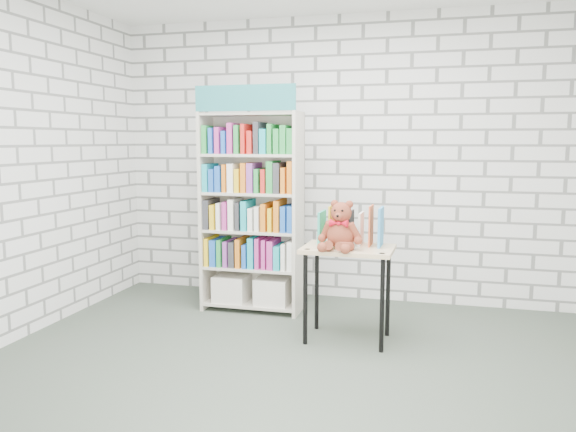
# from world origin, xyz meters

# --- Properties ---
(ground) EXTENTS (4.50, 4.50, 0.00)m
(ground) POSITION_xyz_m (0.00, 0.00, 0.00)
(ground) COLOR #3D473C
(ground) RESTS_ON ground
(room_shell) EXTENTS (4.52, 4.02, 2.81)m
(room_shell) POSITION_xyz_m (0.00, 0.00, 1.78)
(room_shell) COLOR silver
(room_shell) RESTS_ON ground
(bookshelf) EXTENTS (0.92, 0.36, 2.07)m
(bookshelf) POSITION_xyz_m (-0.69, 1.36, 0.94)
(bookshelf) COLOR beige
(bookshelf) RESTS_ON ground
(display_table) EXTENTS (0.72, 0.51, 0.76)m
(display_table) POSITION_xyz_m (0.30, 0.77, 0.65)
(display_table) COLOR tan
(display_table) RESTS_ON ground
(table_books) EXTENTS (0.50, 0.23, 0.29)m
(table_books) POSITION_xyz_m (0.31, 0.88, 0.90)
(table_books) COLOR teal
(table_books) RESTS_ON display_table
(teddy_bear) EXTENTS (0.35, 0.33, 0.38)m
(teddy_bear) POSITION_xyz_m (0.26, 0.66, 0.91)
(teddy_bear) COLOR brown
(teddy_bear) RESTS_ON display_table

